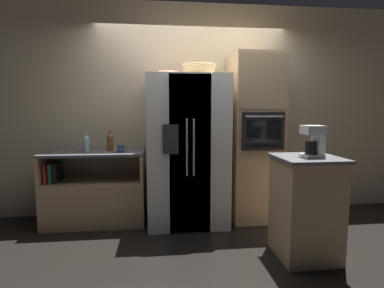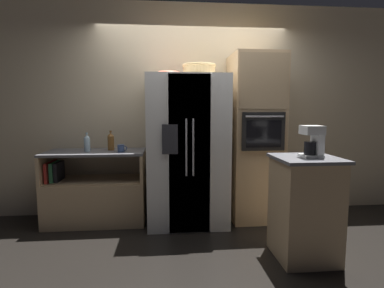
{
  "view_description": "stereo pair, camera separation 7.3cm",
  "coord_description": "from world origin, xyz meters",
  "px_view_note": "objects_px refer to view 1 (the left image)",
  "views": [
    {
      "loc": [
        -0.45,
        -3.61,
        1.41
      ],
      "look_at": [
        -0.05,
        -0.05,
        1.0
      ],
      "focal_mm": 28.0,
      "sensor_mm": 36.0,
      "label": 1
    },
    {
      "loc": [
        -0.38,
        -3.62,
        1.41
      ],
      "look_at": [
        -0.05,
        -0.05,
        1.0
      ],
      "focal_mm": 28.0,
      "sensor_mm": 36.0,
      "label": 2
    }
  ],
  "objects_px": {
    "bottle_tall": "(86,143)",
    "bottle_short": "(110,141)",
    "fruit_bowl": "(168,74)",
    "wall_oven": "(254,138)",
    "wicker_basket": "(199,70)",
    "refrigerator": "(187,151)",
    "mug": "(121,148)",
    "coffee_maker": "(314,140)"
  },
  "relations": [
    {
      "from": "wall_oven",
      "to": "coffee_maker",
      "type": "relative_size",
      "value": 7.19
    },
    {
      "from": "bottle_tall",
      "to": "bottle_short",
      "type": "distance_m",
      "value": 0.28
    },
    {
      "from": "wall_oven",
      "to": "coffee_maker",
      "type": "distance_m",
      "value": 1.14
    },
    {
      "from": "wicker_basket",
      "to": "bottle_tall",
      "type": "distance_m",
      "value": 1.63
    },
    {
      "from": "refrigerator",
      "to": "mug",
      "type": "height_order",
      "value": "refrigerator"
    },
    {
      "from": "wicker_basket",
      "to": "fruit_bowl",
      "type": "xyz_separation_m",
      "value": [
        -0.37,
        0.08,
        -0.04
      ]
    },
    {
      "from": "wall_oven",
      "to": "bottle_short",
      "type": "distance_m",
      "value": 1.83
    },
    {
      "from": "refrigerator",
      "to": "fruit_bowl",
      "type": "distance_m",
      "value": 0.97
    },
    {
      "from": "bottle_short",
      "to": "coffee_maker",
      "type": "relative_size",
      "value": 0.86
    },
    {
      "from": "bottle_tall",
      "to": "coffee_maker",
      "type": "bearing_deg",
      "value": -26.13
    },
    {
      "from": "wicker_basket",
      "to": "fruit_bowl",
      "type": "relative_size",
      "value": 1.32
    },
    {
      "from": "refrigerator",
      "to": "wicker_basket",
      "type": "distance_m",
      "value": 0.99
    },
    {
      "from": "bottle_tall",
      "to": "mug",
      "type": "xyz_separation_m",
      "value": [
        0.42,
        -0.08,
        -0.06
      ]
    },
    {
      "from": "refrigerator",
      "to": "wall_oven",
      "type": "distance_m",
      "value": 0.89
    },
    {
      "from": "refrigerator",
      "to": "bottle_tall",
      "type": "height_order",
      "value": "refrigerator"
    },
    {
      "from": "refrigerator",
      "to": "wall_oven",
      "type": "height_order",
      "value": "wall_oven"
    },
    {
      "from": "bottle_short",
      "to": "wicker_basket",
      "type": "bearing_deg",
      "value": -7.76
    },
    {
      "from": "wall_oven",
      "to": "wicker_basket",
      "type": "distance_m",
      "value": 1.11
    },
    {
      "from": "refrigerator",
      "to": "coffee_maker",
      "type": "relative_size",
      "value": 6.23
    },
    {
      "from": "refrigerator",
      "to": "wall_oven",
      "type": "relative_size",
      "value": 0.87
    },
    {
      "from": "bottle_tall",
      "to": "mug",
      "type": "relative_size",
      "value": 2.02
    },
    {
      "from": "wall_oven",
      "to": "wicker_basket",
      "type": "bearing_deg",
      "value": -176.37
    },
    {
      "from": "wall_oven",
      "to": "fruit_bowl",
      "type": "relative_size",
      "value": 6.77
    },
    {
      "from": "fruit_bowl",
      "to": "bottle_short",
      "type": "distance_m",
      "value": 1.11
    },
    {
      "from": "refrigerator",
      "to": "coffee_maker",
      "type": "bearing_deg",
      "value": -44.24
    },
    {
      "from": "wicker_basket",
      "to": "coffee_maker",
      "type": "height_order",
      "value": "wicker_basket"
    },
    {
      "from": "wicker_basket",
      "to": "refrigerator",
      "type": "bearing_deg",
      "value": -171.64
    },
    {
      "from": "wall_oven",
      "to": "bottle_tall",
      "type": "xyz_separation_m",
      "value": [
        -2.09,
        0.01,
        -0.04
      ]
    },
    {
      "from": "refrigerator",
      "to": "bottle_tall",
      "type": "relative_size",
      "value": 7.77
    },
    {
      "from": "fruit_bowl",
      "to": "bottle_short",
      "type": "bearing_deg",
      "value": 174.61
    },
    {
      "from": "wicker_basket",
      "to": "mug",
      "type": "relative_size",
      "value": 3.54
    },
    {
      "from": "refrigerator",
      "to": "bottle_short",
      "type": "bearing_deg",
      "value": 169.7
    },
    {
      "from": "mug",
      "to": "bottle_short",
      "type": "bearing_deg",
      "value": 130.3
    },
    {
      "from": "refrigerator",
      "to": "bottle_short",
      "type": "height_order",
      "value": "refrigerator"
    },
    {
      "from": "wall_oven",
      "to": "bottle_short",
      "type": "xyz_separation_m",
      "value": [
        -1.82,
        0.1,
        -0.04
      ]
    },
    {
      "from": "refrigerator",
      "to": "coffee_maker",
      "type": "height_order",
      "value": "refrigerator"
    },
    {
      "from": "wicker_basket",
      "to": "mug",
      "type": "bearing_deg",
      "value": -178.3
    },
    {
      "from": "wall_oven",
      "to": "bottle_short",
      "type": "relative_size",
      "value": 8.4
    },
    {
      "from": "fruit_bowl",
      "to": "mug",
      "type": "height_order",
      "value": "fruit_bowl"
    },
    {
      "from": "mug",
      "to": "fruit_bowl",
      "type": "bearing_deg",
      "value": 10.65
    },
    {
      "from": "wall_oven",
      "to": "bottle_tall",
      "type": "height_order",
      "value": "wall_oven"
    },
    {
      "from": "wall_oven",
      "to": "mug",
      "type": "distance_m",
      "value": 1.68
    }
  ]
}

